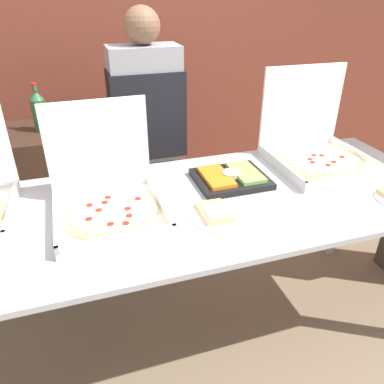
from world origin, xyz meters
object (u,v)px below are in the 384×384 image
at_px(pizza_box_far_right, 107,196).
at_px(paper_plate_front_right, 214,213).
at_px(veggie_tray, 231,178).
at_px(soda_bottle, 39,111).
at_px(pizza_box_near_left, 316,148).
at_px(soda_can_silver, 80,122).
at_px(person_server_vest, 148,136).

relative_size(pizza_box_far_right, paper_plate_front_right, 1.92).
height_order(pizza_box_far_right, veggie_tray, pizza_box_far_right).
relative_size(pizza_box_far_right, veggie_tray, 1.35).
relative_size(paper_plate_front_right, soda_bottle, 0.89).
height_order(veggie_tray, soda_bottle, soda_bottle).
xyz_separation_m(pizza_box_near_left, soda_bottle, (-1.41, 0.66, 0.14)).
distance_m(soda_can_silver, person_server_vest, 0.41).
relative_size(pizza_box_near_left, person_server_vest, 0.31).
relative_size(soda_bottle, soda_can_silver, 2.22).
xyz_separation_m(paper_plate_front_right, veggie_tray, (0.19, 0.26, 0.01)).
bearing_deg(veggie_tray, soda_bottle, 139.87).
bearing_deg(soda_can_silver, pizza_box_far_right, -85.43).
distance_m(pizza_box_near_left, soda_bottle, 1.56).
bearing_deg(soda_bottle, pizza_box_far_right, -72.15).
bearing_deg(person_server_vest, pizza_box_near_left, 145.50).
height_order(pizza_box_far_right, pizza_box_near_left, pizza_box_near_left).
height_order(pizza_box_far_right, soda_can_silver, pizza_box_far_right).
distance_m(soda_bottle, person_server_vest, 0.64).
bearing_deg(paper_plate_front_right, soda_can_silver, 118.03).
xyz_separation_m(paper_plate_front_right, person_server_vest, (-0.09, 0.90, 0.04)).
bearing_deg(soda_bottle, paper_plate_front_right, -55.39).
bearing_deg(veggie_tray, paper_plate_front_right, -125.27).
bearing_deg(paper_plate_front_right, person_server_vest, 95.95).
distance_m(pizza_box_near_left, person_server_vest, 0.98).
bearing_deg(person_server_vest, soda_bottle, -10.20).
bearing_deg(paper_plate_front_right, veggie_tray, 54.73).
xyz_separation_m(pizza_box_near_left, paper_plate_front_right, (-0.71, -0.34, -0.07)).
distance_m(pizza_box_near_left, paper_plate_front_right, 0.80).
distance_m(paper_plate_front_right, veggie_tray, 0.32).
xyz_separation_m(pizza_box_near_left, soda_can_silver, (-1.20, 0.56, 0.09)).
relative_size(soda_bottle, person_server_vest, 0.17).
xyz_separation_m(pizza_box_far_right, person_server_vest, (0.33, 0.74, -0.03)).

